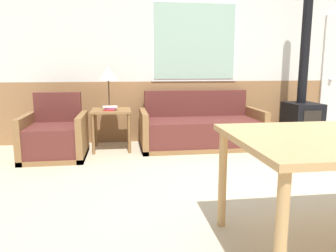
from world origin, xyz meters
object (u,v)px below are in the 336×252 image
couch (200,130)px  armchair (55,138)px  table_lamp (108,74)px  wood_stove (302,106)px  side_table (111,116)px

couch → armchair: (-2.01, -0.29, 0.01)m
table_lamp → wood_stove: (2.88, -0.16, -0.47)m
couch → side_table: size_ratio=3.04×
armchair → table_lamp: table_lamp is taller
armchair → side_table: size_ratio=1.44×
armchair → couch: bearing=5.2°
couch → wood_stove: size_ratio=0.73×
couch → armchair: size_ratio=2.12×
table_lamp → wood_stove: 2.92m
side_table → couch: bearing=-1.0°
couch → side_table: (-1.29, 0.02, 0.23)m
couch → wood_stove: 1.60m
couch → side_table: bearing=179.0°
side_table → table_lamp: table_lamp is taller
armchair → wood_stove: (3.57, 0.26, 0.34)m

